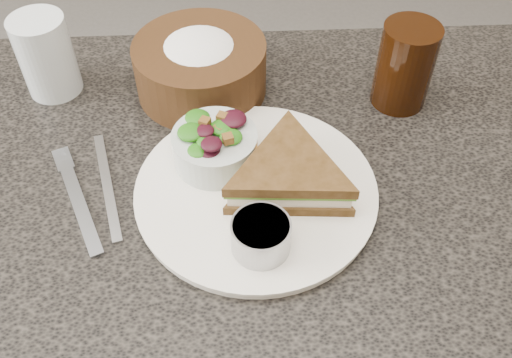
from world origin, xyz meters
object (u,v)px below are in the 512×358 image
(water_glass, at_px, (46,56))
(dining_table, at_px, (233,326))
(sandwich, at_px, (289,175))
(dressing_ramekin, at_px, (261,236))
(salad_bowl, at_px, (215,143))
(bread_basket, at_px, (200,60))
(dinner_plate, at_px, (256,191))
(cola_glass, at_px, (406,62))

(water_glass, bearing_deg, dining_table, -40.64)
(sandwich, height_order, dressing_ramekin, sandwich)
(salad_bowl, relative_size, dressing_ramekin, 1.59)
(salad_bowl, bearing_deg, dining_table, -76.29)
(sandwich, height_order, salad_bowl, salad_bowl)
(bread_basket, xyz_separation_m, water_glass, (-0.22, 0.01, 0.01))
(dressing_ramekin, distance_m, water_glass, 0.43)
(dinner_plate, height_order, water_glass, water_glass)
(dining_table, distance_m, dinner_plate, 0.38)
(sandwich, bearing_deg, dinner_plate, -178.79)
(salad_bowl, bearing_deg, bread_basket, 97.45)
(dining_table, bearing_deg, dressing_ramekin, -67.23)
(dinner_plate, xyz_separation_m, dressing_ramekin, (0.00, -0.09, 0.03))
(dining_table, relative_size, salad_bowl, 9.13)
(dressing_ramekin, xyz_separation_m, water_glass, (-0.29, 0.31, 0.03))
(salad_bowl, relative_size, water_glass, 0.92)
(dining_table, relative_size, dinner_plate, 3.31)
(dining_table, relative_size, water_glass, 8.36)
(water_glass, bearing_deg, dressing_ramekin, -46.96)
(salad_bowl, distance_m, cola_glass, 0.30)
(dinner_plate, distance_m, sandwich, 0.05)
(dressing_ramekin, distance_m, cola_glass, 0.34)
(dressing_ramekin, bearing_deg, dinner_plate, 90.76)
(cola_glass, bearing_deg, water_glass, 174.23)
(salad_bowl, distance_m, bread_basket, 0.16)
(dining_table, height_order, dressing_ramekin, dressing_ramekin)
(dinner_plate, relative_size, sandwich, 1.65)
(dining_table, distance_m, bread_basket, 0.48)
(bread_basket, distance_m, water_glass, 0.22)
(sandwich, xyz_separation_m, water_glass, (-0.33, 0.23, 0.02))
(dressing_ramekin, relative_size, bread_basket, 0.36)
(dressing_ramekin, bearing_deg, sandwich, 65.79)
(salad_bowl, relative_size, bread_basket, 0.57)
(bread_basket, bearing_deg, dining_table, -81.23)
(bread_basket, height_order, cola_glass, cola_glass)
(dinner_plate, xyz_separation_m, bread_basket, (-0.07, 0.21, 0.05))
(bread_basket, height_order, water_glass, water_glass)
(salad_bowl, distance_m, water_glass, 0.30)
(salad_bowl, height_order, water_glass, water_glass)
(cola_glass, bearing_deg, salad_bowl, -155.36)
(cola_glass, bearing_deg, dinner_plate, -141.51)
(cola_glass, bearing_deg, bread_basket, 172.57)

